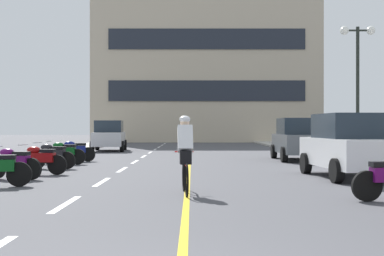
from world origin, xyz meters
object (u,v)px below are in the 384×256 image
at_px(parked_car_far, 107,136).
at_px(motorcycle_5, 37,159).
at_px(street_lamp_mid, 356,63).
at_px(parked_car_mid, 296,139).
at_px(motorcycle_4, 11,162).
at_px(motorcycle_8, 72,150).
at_px(cyclist_rider, 183,153).
at_px(parked_car_near, 347,145).
at_px(motorcycle_6, 50,155).
at_px(motorcycle_7, 61,152).

distance_m(parked_car_far, motorcycle_5, 15.75).
distance_m(street_lamp_mid, parked_car_mid, 4.03).
bearing_deg(motorcycle_4, motorcycle_8, 89.64).
bearing_deg(cyclist_rider, parked_car_near, 37.99).
xyz_separation_m(motorcycle_5, cyclist_rider, (4.47, -4.60, 0.41)).
height_order(parked_car_mid, motorcycle_6, parked_car_mid).
bearing_deg(motorcycle_8, motorcycle_5, -87.50).
height_order(motorcycle_4, motorcycle_8, same).
bearing_deg(parked_car_mid, motorcycle_6, -153.37).
height_order(street_lamp_mid, parked_car_far, street_lamp_mid).
height_order(motorcycle_4, cyclist_rider, cyclist_rider).
height_order(motorcycle_6, cyclist_rider, cyclist_rider).
xyz_separation_m(street_lamp_mid, motorcycle_8, (-11.74, -0.07, -3.63)).
bearing_deg(motorcycle_5, parked_car_mid, 36.81).
xyz_separation_m(parked_car_mid, motorcycle_8, (-9.47, -1.01, -0.44)).
xyz_separation_m(parked_car_near, cyclist_rider, (-4.61, -3.60, -0.03)).
bearing_deg(parked_car_far, cyclist_rider, -76.67).
xyz_separation_m(motorcycle_5, motorcycle_7, (-0.32, 4.27, 0.00)).
bearing_deg(parked_car_mid, parked_car_near, -91.00).
bearing_deg(parked_car_far, parked_car_mid, -42.77).
relative_size(parked_car_mid, motorcycle_7, 2.47).
distance_m(parked_car_mid, motorcycle_6, 10.54).
height_order(parked_car_far, motorcycle_6, parked_car_far).
xyz_separation_m(street_lamp_mid, parked_car_far, (-11.83, 9.79, -3.19)).
bearing_deg(motorcycle_6, street_lamp_mid, 17.90).
relative_size(parked_car_near, motorcycle_7, 2.53).
height_order(motorcycle_5, motorcycle_8, same).
relative_size(parked_car_near, motorcycle_8, 2.56).
xyz_separation_m(parked_car_far, motorcycle_4, (0.05, -17.22, -0.44)).
height_order(motorcycle_5, cyclist_rider, cyclist_rider).
xyz_separation_m(parked_car_mid, motorcycle_7, (-9.53, -2.62, -0.44)).
distance_m(parked_car_far, motorcycle_7, 11.47).
relative_size(street_lamp_mid, motorcycle_8, 3.27).
relative_size(street_lamp_mid, motorcycle_7, 3.23).
bearing_deg(motorcycle_5, parked_car_far, 91.28).
height_order(parked_car_mid, cyclist_rider, parked_car_mid).
height_order(parked_car_near, parked_car_far, same).
distance_m(street_lamp_mid, motorcycle_4, 14.40).
height_order(parked_car_mid, parked_car_far, same).
height_order(motorcycle_5, motorcycle_7, same).
bearing_deg(motorcycle_6, parked_car_near, -18.89).
bearing_deg(parked_car_far, parked_car_near, -60.62).
relative_size(motorcycle_8, cyclist_rider, 0.95).
height_order(street_lamp_mid, motorcycle_8, street_lamp_mid).
relative_size(parked_car_near, cyclist_rider, 2.44).
height_order(parked_car_near, parked_car_mid, same).
xyz_separation_m(parked_car_mid, cyclist_rider, (-4.74, -11.49, -0.03)).
xyz_separation_m(motorcycle_4, motorcycle_8, (0.05, 7.37, 0.00)).
height_order(parked_car_near, motorcycle_5, parked_car_near).
xyz_separation_m(parked_car_near, parked_car_far, (-9.43, 16.74, 0.00)).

